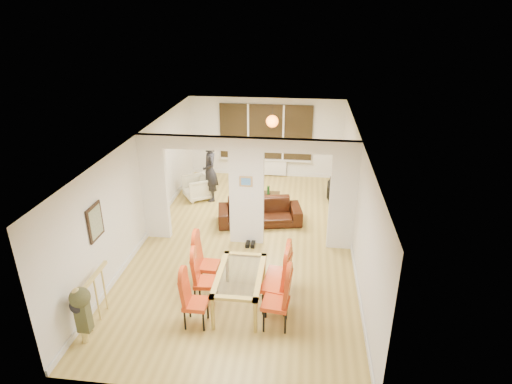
% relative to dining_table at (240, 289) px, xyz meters
% --- Properties ---
extents(floor, '(5.00, 9.00, 0.01)m').
position_rel_dining_table_xyz_m(floor, '(-0.21, 2.42, -0.35)').
color(floor, tan).
rests_on(floor, ground).
extents(room_walls, '(5.00, 9.00, 2.60)m').
position_rel_dining_table_xyz_m(room_walls, '(-0.21, 2.42, 0.95)').
color(room_walls, silver).
rests_on(room_walls, floor).
extents(divider_wall, '(5.00, 0.18, 2.60)m').
position_rel_dining_table_xyz_m(divider_wall, '(-0.21, 2.42, 0.95)').
color(divider_wall, white).
rests_on(divider_wall, floor).
extents(bay_window_blinds, '(3.00, 0.08, 1.80)m').
position_rel_dining_table_xyz_m(bay_window_blinds, '(-0.21, 6.86, 1.15)').
color(bay_window_blinds, black).
rests_on(bay_window_blinds, room_walls).
extents(radiator, '(1.40, 0.08, 0.50)m').
position_rel_dining_table_xyz_m(radiator, '(-0.21, 6.82, -0.05)').
color(radiator, white).
rests_on(radiator, floor).
extents(pendant_light, '(0.36, 0.36, 0.36)m').
position_rel_dining_table_xyz_m(pendant_light, '(0.09, 5.72, 1.80)').
color(pendant_light, orange).
rests_on(pendant_light, room_walls).
extents(stair_newel, '(0.40, 1.20, 1.10)m').
position_rel_dining_table_xyz_m(stair_newel, '(-2.46, -0.78, 0.20)').
color(stair_newel, tan).
rests_on(stair_newel, floor).
extents(wall_poster, '(0.04, 0.52, 0.67)m').
position_rel_dining_table_xyz_m(wall_poster, '(-2.68, 0.02, 1.25)').
color(wall_poster, gray).
rests_on(wall_poster, room_walls).
extents(pillar_photo, '(0.30, 0.03, 0.25)m').
position_rel_dining_table_xyz_m(pillar_photo, '(-0.21, 2.32, 1.25)').
color(pillar_photo, '#4C8CD8').
rests_on(pillar_photo, divider_wall).
extents(dining_table, '(0.85, 1.51, 0.71)m').
position_rel_dining_table_xyz_m(dining_table, '(0.00, 0.00, 0.00)').
color(dining_table, '#B29641').
rests_on(dining_table, floor).
extents(dining_chair_la, '(0.41, 0.41, 1.03)m').
position_rel_dining_table_xyz_m(dining_chair_la, '(-0.69, -0.62, 0.16)').
color(dining_chair_la, '#BC3913').
rests_on(dining_chair_la, floor).
extents(dining_chair_lb, '(0.45, 0.45, 1.04)m').
position_rel_dining_table_xyz_m(dining_chair_lb, '(-0.67, 0.03, 0.17)').
color(dining_chair_lb, '#BC3913').
rests_on(dining_chair_lb, floor).
extents(dining_chair_lc, '(0.45, 0.45, 1.10)m').
position_rel_dining_table_xyz_m(dining_chair_lc, '(-0.74, 0.55, 0.20)').
color(dining_chair_lc, '#BC3913').
rests_on(dining_chair_lc, floor).
extents(dining_chair_ra, '(0.50, 0.50, 1.14)m').
position_rel_dining_table_xyz_m(dining_chair_ra, '(0.70, -0.49, 0.21)').
color(dining_chair_ra, '#BC3913').
rests_on(dining_chair_ra, floor).
extents(dining_chair_rb, '(0.55, 0.55, 1.18)m').
position_rel_dining_table_xyz_m(dining_chair_rb, '(0.65, -0.03, 0.24)').
color(dining_chair_rb, '#BC3913').
rests_on(dining_chair_rb, floor).
extents(dining_chair_rc, '(0.46, 0.46, 1.05)m').
position_rel_dining_table_xyz_m(dining_chair_rc, '(0.67, 0.48, 0.17)').
color(dining_chair_rc, '#BC3913').
rests_on(dining_chair_rc, floor).
extents(sofa, '(2.27, 1.23, 0.63)m').
position_rel_dining_table_xyz_m(sofa, '(-0.01, 3.41, -0.04)').
color(sofa, black).
rests_on(sofa, floor).
extents(armchair, '(1.03, 1.04, 0.69)m').
position_rel_dining_table_xyz_m(armchair, '(-2.01, 4.75, -0.01)').
color(armchair, '#E9E5C5').
rests_on(armchair, floor).
extents(person, '(0.77, 0.65, 1.78)m').
position_rel_dining_table_xyz_m(person, '(-1.60, 4.71, 0.54)').
color(person, black).
rests_on(person, floor).
extents(television, '(0.88, 0.16, 0.50)m').
position_rel_dining_table_xyz_m(television, '(1.79, 5.28, -0.10)').
color(television, black).
rests_on(television, floor).
extents(coffee_table, '(1.06, 0.70, 0.22)m').
position_rel_dining_table_xyz_m(coffee_table, '(-0.08, 4.80, -0.24)').
color(coffee_table, '#342611').
rests_on(coffee_table, floor).
extents(bottle, '(0.08, 0.08, 0.30)m').
position_rel_dining_table_xyz_m(bottle, '(0.09, 4.72, 0.02)').
color(bottle, '#143F19').
rests_on(bottle, coffee_table).
extents(bowl, '(0.20, 0.20, 0.05)m').
position_rel_dining_table_xyz_m(bowl, '(0.08, 4.71, -0.11)').
color(bowl, '#342611').
rests_on(bowl, coffee_table).
extents(shoes, '(0.22, 0.24, 0.09)m').
position_rel_dining_table_xyz_m(shoes, '(-0.10, 2.19, -0.31)').
color(shoes, black).
rests_on(shoes, floor).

